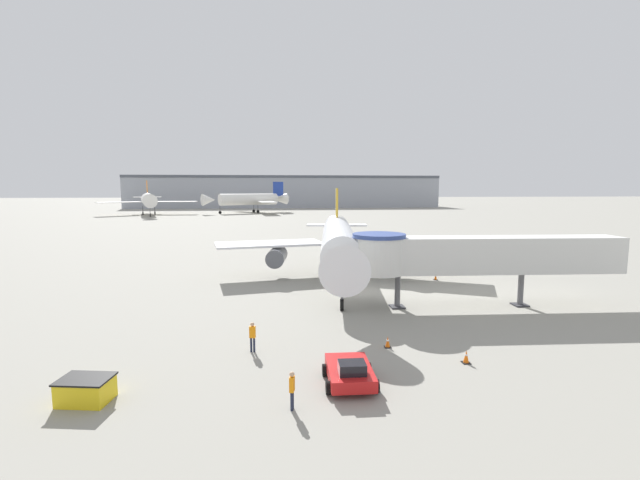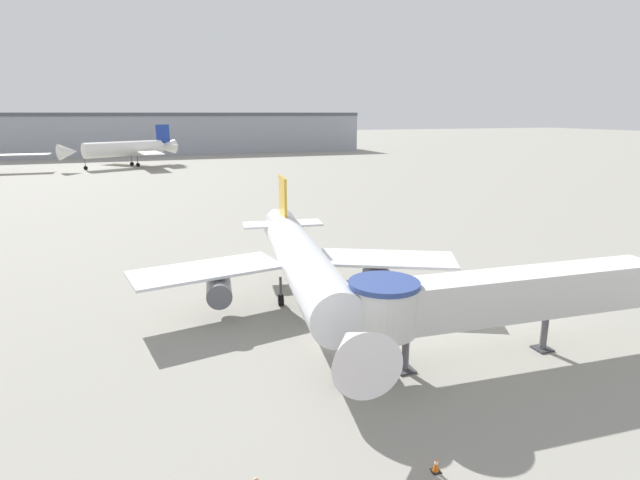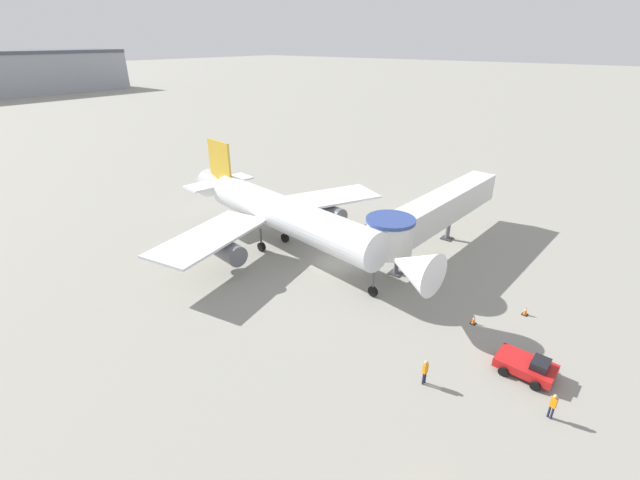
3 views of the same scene
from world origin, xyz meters
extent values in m
plane|color=gray|center=(0.00, 0.00, 0.00)|extent=(800.00, 800.00, 0.00)
cylinder|color=silver|center=(-0.87, 4.39, 4.09)|extent=(6.08, 21.49, 3.39)
cone|color=silver|center=(-2.64, -9.33, 4.09)|extent=(3.83, 4.13, 3.39)
cone|color=silver|center=(0.64, 16.10, 4.09)|extent=(4.01, 5.47, 3.39)
cube|color=silver|center=(-7.79, 7.65, 3.50)|extent=(11.87, 6.79, 0.22)
cube|color=silver|center=(6.65, 5.79, 3.50)|extent=(12.15, 9.13, 0.22)
cube|color=gold|center=(0.61, 15.85, 7.14)|extent=(0.74, 3.90, 4.40)
cube|color=silver|center=(0.67, 16.35, 4.68)|extent=(7.88, 3.68, 0.18)
cylinder|color=#565960|center=(-7.05, 6.36, 2.32)|extent=(2.35, 4.11, 1.86)
cylinder|color=#565960|center=(5.61, 4.73, 2.32)|extent=(2.35, 4.11, 1.86)
cylinder|color=#4C4C51|center=(-2.20, -5.90, 1.42)|extent=(0.18, 0.18, 1.95)
cylinder|color=black|center=(-2.20, -5.90, 0.45)|extent=(0.37, 0.93, 0.90)
cylinder|color=#4C4C51|center=(-2.04, 7.22, 1.42)|extent=(0.22, 0.22, 1.95)
cylinder|color=black|center=(-2.04, 7.22, 0.45)|extent=(0.51, 0.94, 0.90)
cylinder|color=#4C4C51|center=(0.98, 6.83, 1.42)|extent=(0.22, 0.22, 1.95)
cylinder|color=black|center=(0.98, 6.83, 0.45)|extent=(0.51, 0.94, 0.90)
cube|color=silver|center=(10.30, -5.99, 4.16)|extent=(19.25, 3.64, 2.80)
cylinder|color=silver|center=(0.75, -5.46, 4.16)|extent=(3.90, 3.90, 2.80)
cylinder|color=navy|center=(0.75, -5.46, 5.71)|extent=(4.10, 4.10, 0.30)
cylinder|color=#56565B|center=(2.27, -5.55, 1.38)|extent=(0.44, 0.44, 2.76)
cube|color=#333338|center=(2.27, -5.55, 0.06)|extent=(1.10, 1.10, 0.12)
cylinder|color=#56565B|center=(12.21, -6.09, 1.38)|extent=(0.44, 0.44, 2.76)
cube|color=#333338|center=(12.21, -6.09, 0.06)|extent=(1.10, 1.10, 0.12)
cube|color=red|center=(-3.81, -18.21, 0.59)|extent=(2.18, 3.53, 0.58)
cube|color=black|center=(-3.83, -18.99, 1.14)|extent=(1.27, 1.01, 0.52)
cylinder|color=black|center=(-4.89, -19.13, 0.31)|extent=(0.35, 0.62, 0.61)
cylinder|color=black|center=(-2.78, -19.20, 0.31)|extent=(0.35, 0.62, 0.61)
cylinder|color=black|center=(-4.83, -17.23, 0.31)|extent=(0.35, 0.62, 0.61)
cylinder|color=black|center=(-2.72, -17.29, 0.31)|extent=(0.35, 0.62, 0.61)
cube|color=yellow|center=(-15.64, -18.69, 0.51)|extent=(2.29, 1.76, 1.02)
cube|color=black|center=(-15.64, -18.69, 1.06)|extent=(2.43, 1.87, 0.08)
cube|color=black|center=(9.10, 3.90, 0.02)|extent=(0.40, 0.40, 0.04)
cone|color=orange|center=(9.10, 3.90, 0.35)|extent=(0.27, 0.27, 0.62)
cylinder|color=white|center=(9.10, 3.90, 0.43)|extent=(0.15, 0.15, 0.07)
cube|color=black|center=(2.87, -16.47, 0.02)|extent=(0.43, 0.43, 0.04)
cone|color=orange|center=(2.87, -16.47, 0.38)|extent=(0.30, 0.30, 0.67)
cylinder|color=white|center=(2.87, -16.47, 0.46)|extent=(0.16, 0.16, 0.08)
cube|color=black|center=(-0.72, -13.78, 0.02)|extent=(0.40, 0.40, 0.04)
cone|color=orange|center=(-0.72, -13.78, 0.35)|extent=(0.28, 0.28, 0.63)
cylinder|color=white|center=(-0.72, -13.78, 0.43)|extent=(0.15, 0.15, 0.08)
cylinder|color=#1E2338|center=(-6.67, -20.42, 0.41)|extent=(0.12, 0.12, 0.82)
cylinder|color=#1E2338|center=(-6.63, -20.26, 0.41)|extent=(0.12, 0.12, 0.82)
cube|color=orange|center=(-6.65, -20.34, 1.14)|extent=(0.26, 0.36, 0.65)
sphere|color=tan|center=(-6.65, -20.34, 1.58)|extent=(0.22, 0.22, 0.22)
cylinder|color=#1E2338|center=(-8.71, -13.62, 0.42)|extent=(0.12, 0.12, 0.85)
cylinder|color=#1E2338|center=(-8.53, -13.66, 0.42)|extent=(0.12, 0.12, 0.85)
cube|color=orange|center=(-8.62, -13.64, 1.19)|extent=(0.37, 0.26, 0.67)
sphere|color=tan|center=(-8.62, -13.64, 1.64)|extent=(0.23, 0.23, 0.23)
cylinder|color=white|center=(-16.55, 125.72, 5.15)|extent=(22.06, 13.78, 4.28)
cone|color=white|center=(-30.28, 118.95, 5.15)|extent=(6.11, 5.91, 4.28)
cone|color=white|center=(-5.12, 131.35, 5.15)|extent=(7.64, 6.67, 4.28)
cube|color=white|center=(-18.11, 135.59, 4.40)|extent=(14.18, 14.36, 0.22)
cube|color=white|center=(-9.67, 118.47, 4.40)|extent=(7.44, 15.42, 0.22)
cube|color=navy|center=(-5.41, 131.21, 8.99)|extent=(4.03, 2.15, 5.56)
cube|color=white|center=(-4.83, 131.49, 5.89)|extent=(7.19, 10.38, 0.18)
cylinder|color=#4C4C51|center=(-26.66, 120.73, 1.78)|extent=(0.18, 0.18, 2.46)
cylinder|color=black|center=(-26.66, 120.73, 0.55)|extent=(1.10, 0.72, 1.10)
cylinder|color=#4C4C51|center=(-14.88, 128.68, 1.78)|extent=(0.22, 0.22, 2.46)
cylinder|color=black|center=(-14.88, 128.68, 0.55)|extent=(1.16, 0.85, 1.10)
cylinder|color=#4C4C51|center=(-13.18, 125.23, 1.78)|extent=(0.22, 0.22, 2.46)
cylinder|color=black|center=(-13.18, 125.23, 0.55)|extent=(1.16, 0.85, 1.10)
cylinder|color=white|center=(-50.26, 116.21, 5.27)|extent=(9.87, 19.49, 4.39)
cone|color=white|center=(-46.18, 103.14, 5.27)|extent=(5.64, 5.92, 4.39)
cone|color=white|center=(-53.56, 126.77, 5.27)|extent=(6.16, 7.60, 4.39)
cube|color=white|center=(-59.98, 116.10, 4.51)|extent=(14.43, 12.21, 0.22)
cube|color=white|center=(-42.20, 121.65, 4.51)|extent=(14.29, 5.04, 0.22)
cube|color=orange|center=(-53.46, 126.46, 9.23)|extent=(1.41, 3.85, 5.71)
cube|color=white|center=(-53.66, 127.09, 6.04)|extent=(10.07, 5.53, 0.18)
cylinder|color=#4C4C51|center=(-47.32, 106.81, 1.81)|extent=(0.18, 0.18, 2.53)
cylinder|color=black|center=(-47.32, 106.81, 0.55)|extent=(0.58, 1.13, 1.10)
cylinder|color=#4C4C51|center=(-52.86, 117.90, 1.81)|extent=(0.22, 0.22, 2.53)
cylinder|color=black|center=(-52.86, 117.90, 0.55)|extent=(0.71, 1.17, 1.10)
cylinder|color=#4C4C51|center=(-49.08, 119.08, 1.81)|extent=(0.22, 0.22, 2.53)
cylinder|color=black|center=(-49.08, 119.08, 0.55)|extent=(0.71, 1.17, 1.10)
cube|color=#999EA8|center=(-1.39, 175.00, 7.03)|extent=(147.70, 23.43, 14.07)
cube|color=#4C515B|center=(-1.39, 175.00, 14.67)|extent=(147.70, 23.89, 1.20)
camera|label=1|loc=(-7.33, -37.51, 9.36)|focal=24.00mm
camera|label=2|loc=(-11.64, -29.61, 15.17)|focal=28.00mm
camera|label=3|loc=(-28.26, -21.14, 19.22)|focal=24.00mm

